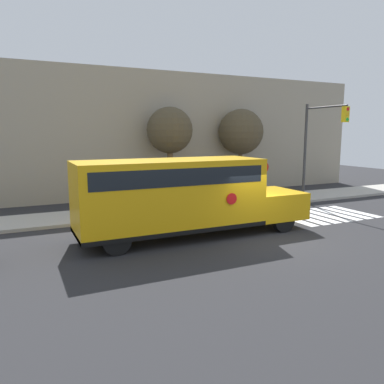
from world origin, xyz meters
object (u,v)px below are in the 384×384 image
(school_bus, at_px, (182,194))
(tree_near_sidewalk, at_px, (170,131))
(tree_far_sidewalk, at_px, (241,132))
(stop_sign, at_px, (263,176))
(traffic_light, at_px, (317,139))

(school_bus, distance_m, tree_near_sidewalk, 9.14)
(school_bus, relative_size, tree_far_sidewalk, 1.67)
(stop_sign, height_order, tree_far_sidewalk, tree_far_sidewalk)
(tree_near_sidewalk, bearing_deg, traffic_light, -38.10)
(traffic_light, bearing_deg, tree_near_sidewalk, 141.90)
(tree_near_sidewalk, bearing_deg, tree_far_sidewalk, 2.62)
(tree_far_sidewalk, bearing_deg, tree_near_sidewalk, -177.38)
(school_bus, bearing_deg, tree_near_sidewalk, 70.92)
(stop_sign, bearing_deg, tree_far_sidewalk, 76.64)
(traffic_light, bearing_deg, stop_sign, 146.54)
(stop_sign, xyz_separation_m, tree_near_sidewalk, (-4.37, 3.73, 2.61))
(stop_sign, bearing_deg, traffic_light, -33.46)
(stop_sign, bearing_deg, tree_near_sidewalk, 139.52)
(school_bus, xyz_separation_m, stop_sign, (7.24, 4.58, -0.11))
(traffic_light, xyz_separation_m, tree_near_sidewalk, (-6.83, 5.35, 0.46))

